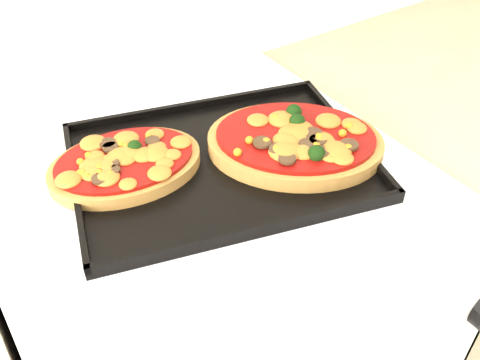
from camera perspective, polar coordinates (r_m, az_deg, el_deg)
baking_tray at (r=0.77m, az=-2.09°, el=2.10°), size 0.48×0.41×0.02m
pizza_left at (r=0.76m, az=-12.16°, el=1.85°), size 0.24×0.19×0.03m
pizza_right at (r=0.78m, az=5.91°, el=4.27°), size 0.32×0.31×0.04m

